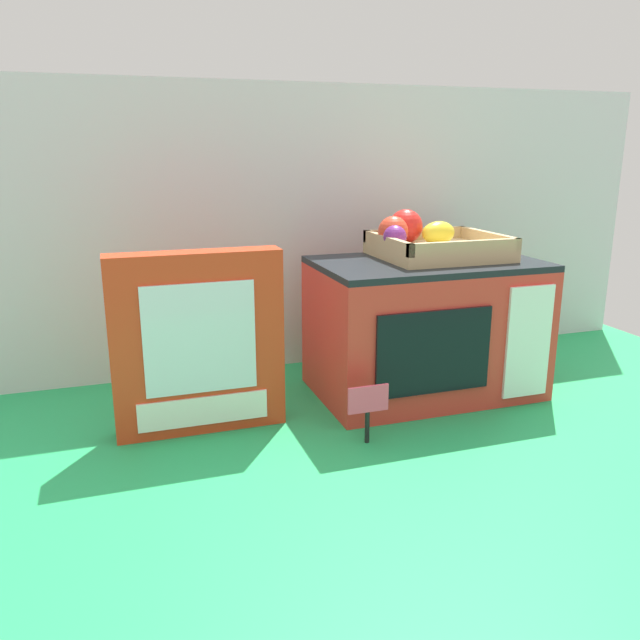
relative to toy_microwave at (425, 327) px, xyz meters
The scene contains 6 objects.
ground_plane 0.20m from the toy_microwave, 168.27° to the right, with size 1.70×1.70×0.00m, color #219E54.
display_back_panel 0.34m from the toy_microwave, 119.30° to the left, with size 1.61×0.03×0.60m, color silver.
toy_microwave is the anchor object (origin of this frame).
food_groups_crate 0.17m from the toy_microwave, 65.83° to the left, with size 0.23×0.21×0.09m.
cookie_set_box 0.45m from the toy_microwave, behind, with size 0.29×0.06×0.31m.
price_sign 0.28m from the toy_microwave, 136.83° to the right, with size 0.07×0.01×0.10m.
Camera 1 is at (-0.43, -1.04, 0.47)m, focal length 35.82 mm.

